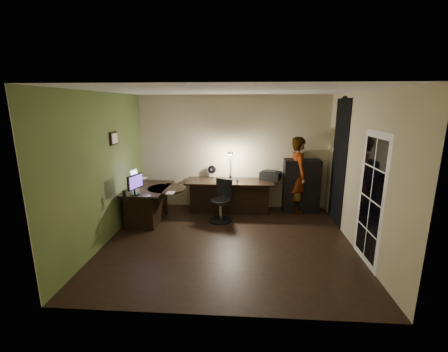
# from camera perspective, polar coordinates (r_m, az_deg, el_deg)

# --- Properties ---
(floor) EXTENTS (4.50, 4.00, 0.01)m
(floor) POSITION_cam_1_polar(r_m,az_deg,el_deg) (5.69, 0.82, -12.43)
(floor) COLOR black
(floor) RESTS_ON ground
(ceiling) EXTENTS (4.50, 4.00, 0.01)m
(ceiling) POSITION_cam_1_polar(r_m,az_deg,el_deg) (5.12, 0.92, 15.98)
(ceiling) COLOR silver
(ceiling) RESTS_ON floor
(wall_back) EXTENTS (4.50, 0.01, 2.70)m
(wall_back) POSITION_cam_1_polar(r_m,az_deg,el_deg) (7.21, 1.71, 4.47)
(wall_back) COLOR tan
(wall_back) RESTS_ON floor
(wall_front) EXTENTS (4.50, 0.01, 2.70)m
(wall_front) POSITION_cam_1_polar(r_m,az_deg,el_deg) (3.32, -0.97, -6.53)
(wall_front) COLOR tan
(wall_front) RESTS_ON floor
(wall_left) EXTENTS (0.01, 4.00, 2.70)m
(wall_left) POSITION_cam_1_polar(r_m,az_deg,el_deg) (5.81, -21.96, 1.26)
(wall_left) COLOR tan
(wall_left) RESTS_ON floor
(wall_right) EXTENTS (0.01, 4.00, 2.70)m
(wall_right) POSITION_cam_1_polar(r_m,az_deg,el_deg) (5.60, 24.59, 0.58)
(wall_right) COLOR tan
(wall_right) RESTS_ON floor
(green_wall_overlay) EXTENTS (0.00, 4.00, 2.70)m
(green_wall_overlay) POSITION_cam_1_polar(r_m,az_deg,el_deg) (5.80, -21.82, 1.26)
(green_wall_overlay) COLOR #51642F
(green_wall_overlay) RESTS_ON floor
(arched_doorway) EXTENTS (0.01, 0.90, 2.60)m
(arched_doorway) POSITION_cam_1_polar(r_m,az_deg,el_deg) (6.67, 21.03, 2.38)
(arched_doorway) COLOR black
(arched_doorway) RESTS_ON floor
(french_door) EXTENTS (0.02, 0.92, 2.10)m
(french_door) POSITION_cam_1_polar(r_m,az_deg,el_deg) (5.17, 26.16, -4.03)
(french_door) COLOR white
(french_door) RESTS_ON floor
(framed_picture) EXTENTS (0.04, 0.30, 0.25)m
(framed_picture) POSITION_cam_1_polar(r_m,az_deg,el_deg) (6.12, -20.27, 6.74)
(framed_picture) COLOR black
(framed_picture) RESTS_ON wall_left
(desk_left) EXTENTS (0.84, 1.33, 0.75)m
(desk_left) POSITION_cam_1_polar(r_m,az_deg,el_deg) (6.69, -14.07, -5.27)
(desk_left) COLOR black
(desk_left) RESTS_ON floor
(desk_right) EXTENTS (2.01, 0.71, 0.75)m
(desk_right) POSITION_cam_1_polar(r_m,az_deg,el_deg) (7.04, 1.04, -3.88)
(desk_right) COLOR black
(desk_right) RESTS_ON floor
(cabinet) EXTENTS (0.83, 0.43, 1.24)m
(cabinet) POSITION_cam_1_polar(r_m,az_deg,el_deg) (7.26, 14.48, -1.79)
(cabinet) COLOR black
(cabinet) RESTS_ON floor
(laptop_stand) EXTENTS (0.26, 0.22, 0.10)m
(laptop_stand) POSITION_cam_1_polar(r_m,az_deg,el_deg) (7.04, -15.92, -0.81)
(laptop_stand) COLOR silver
(laptop_stand) RESTS_ON desk_left
(laptop) EXTENTS (0.34, 0.32, 0.19)m
(laptop) POSITION_cam_1_polar(r_m,az_deg,el_deg) (6.99, -15.76, 0.37)
(laptop) COLOR silver
(laptop) RESTS_ON laptop_stand
(monitor) EXTENTS (0.21, 0.45, 0.29)m
(monitor) POSITION_cam_1_polar(r_m,az_deg,el_deg) (6.11, -16.69, -2.10)
(monitor) COLOR black
(monitor) RESTS_ON desk_left
(mouse) EXTENTS (0.08, 0.10, 0.03)m
(mouse) POSITION_cam_1_polar(r_m,az_deg,el_deg) (5.92, -14.03, -3.71)
(mouse) COLOR silver
(mouse) RESTS_ON desk_left
(phone) EXTENTS (0.09, 0.13, 0.01)m
(phone) POSITION_cam_1_polar(r_m,az_deg,el_deg) (6.81, -11.13, -1.42)
(phone) COLOR black
(phone) RESTS_ON desk_left
(pen) EXTENTS (0.10, 0.12, 0.01)m
(pen) POSITION_cam_1_polar(r_m,az_deg,el_deg) (6.01, -10.18, -3.39)
(pen) COLOR black
(pen) RESTS_ON desk_left
(speaker) EXTENTS (0.09, 0.09, 0.18)m
(speaker) POSITION_cam_1_polar(r_m,az_deg,el_deg) (5.84, -18.41, -3.49)
(speaker) COLOR black
(speaker) RESTS_ON desk_left
(notepad) EXTENTS (0.15, 0.21, 0.01)m
(notepad) POSITION_cam_1_polar(r_m,az_deg,el_deg) (6.08, -10.16, -3.17)
(notepad) COLOR silver
(notepad) RESTS_ON desk_left
(desk_fan) EXTENTS (0.22, 0.17, 0.31)m
(desk_fan) POSITION_cam_1_polar(r_m,az_deg,el_deg) (7.19, -2.29, 0.86)
(desk_fan) COLOR black
(desk_fan) RESTS_ON desk_right
(headphones) EXTENTS (0.18, 0.13, 0.08)m
(headphones) POSITION_cam_1_polar(r_m,az_deg,el_deg) (6.80, 2.00, -0.86)
(headphones) COLOR #165985
(headphones) RESTS_ON desk_right
(printer) EXTENTS (0.55, 0.49, 0.20)m
(printer) POSITION_cam_1_polar(r_m,az_deg,el_deg) (7.13, 8.84, 0.17)
(printer) COLOR black
(printer) RESTS_ON desk_right
(desk_lamp) EXTENTS (0.20, 0.34, 0.71)m
(desk_lamp) POSITION_cam_1_polar(r_m,az_deg,el_deg) (7.08, 1.23, 2.36)
(desk_lamp) COLOR black
(desk_lamp) RESTS_ON desk_right
(office_chair) EXTENTS (0.65, 0.65, 0.91)m
(office_chair) POSITION_cam_1_polar(r_m,az_deg,el_deg) (6.46, -0.70, -4.80)
(office_chair) COLOR black
(office_chair) RESTS_ON floor
(person) EXTENTS (0.51, 0.69, 1.77)m
(person) POSITION_cam_1_polar(r_m,az_deg,el_deg) (7.15, 13.93, 0.20)
(person) COLOR #D8A88C
(person) RESTS_ON floor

